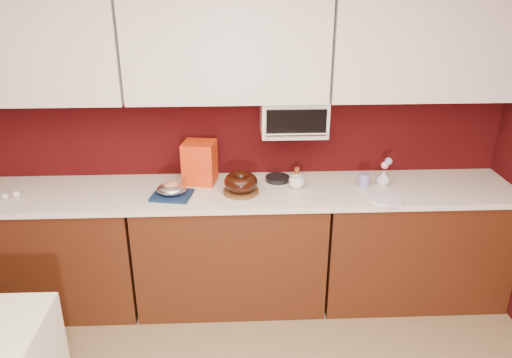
{
  "coord_description": "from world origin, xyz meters",
  "views": [
    {
      "loc": [
        0.04,
        -1.22,
        2.31
      ],
      "look_at": [
        0.18,
        1.84,
        1.02
      ],
      "focal_mm": 35.0,
      "sensor_mm": 36.0,
      "label": 1
    }
  ],
  "objects_px": {
    "bundt_cake": "(241,182)",
    "foil_ham_nest": "(171,189)",
    "blue_jar": "(364,180)",
    "flower_vase": "(383,177)",
    "toaster_oven": "(294,116)",
    "pandoro_box": "(200,162)",
    "coffee_mug": "(297,181)"
  },
  "relations": [
    {
      "from": "toaster_oven",
      "to": "blue_jar",
      "type": "xyz_separation_m",
      "value": [
        0.5,
        -0.14,
        -0.43
      ]
    },
    {
      "from": "coffee_mug",
      "to": "blue_jar",
      "type": "height_order",
      "value": "coffee_mug"
    },
    {
      "from": "pandoro_box",
      "to": "blue_jar",
      "type": "bearing_deg",
      "value": 4.12
    },
    {
      "from": "toaster_oven",
      "to": "bundt_cake",
      "type": "xyz_separation_m",
      "value": [
        -0.37,
        -0.22,
        -0.39
      ]
    },
    {
      "from": "toaster_oven",
      "to": "flower_vase",
      "type": "distance_m",
      "value": 0.77
    },
    {
      "from": "foil_ham_nest",
      "to": "blue_jar",
      "type": "relative_size",
      "value": 2.17
    },
    {
      "from": "blue_jar",
      "to": "pandoro_box",
      "type": "bearing_deg",
      "value": 173.72
    },
    {
      "from": "toaster_oven",
      "to": "pandoro_box",
      "type": "relative_size",
      "value": 1.5
    },
    {
      "from": "blue_jar",
      "to": "flower_vase",
      "type": "xyz_separation_m",
      "value": [
        0.14,
        0.02,
        0.01
      ]
    },
    {
      "from": "bundt_cake",
      "to": "foil_ham_nest",
      "type": "distance_m",
      "value": 0.47
    },
    {
      "from": "toaster_oven",
      "to": "flower_vase",
      "type": "relative_size",
      "value": 3.93
    },
    {
      "from": "flower_vase",
      "to": "pandoro_box",
      "type": "bearing_deg",
      "value": 175.2
    },
    {
      "from": "bundt_cake",
      "to": "coffee_mug",
      "type": "xyz_separation_m",
      "value": [
        0.39,
        0.07,
        -0.03
      ]
    },
    {
      "from": "foil_ham_nest",
      "to": "pandoro_box",
      "type": "distance_m",
      "value": 0.32
    },
    {
      "from": "pandoro_box",
      "to": "coffee_mug",
      "type": "distance_m",
      "value": 0.7
    },
    {
      "from": "bundt_cake",
      "to": "pandoro_box",
      "type": "relative_size",
      "value": 0.76
    },
    {
      "from": "foil_ham_nest",
      "to": "toaster_oven",
      "type": "bearing_deg",
      "value": 17.15
    },
    {
      "from": "coffee_mug",
      "to": "flower_vase",
      "type": "distance_m",
      "value": 0.62
    },
    {
      "from": "toaster_oven",
      "to": "bundt_cake",
      "type": "distance_m",
      "value": 0.59
    },
    {
      "from": "flower_vase",
      "to": "toaster_oven",
      "type": "bearing_deg",
      "value": 168.95
    },
    {
      "from": "pandoro_box",
      "to": "toaster_oven",
      "type": "bearing_deg",
      "value": 11.72
    },
    {
      "from": "bundt_cake",
      "to": "blue_jar",
      "type": "xyz_separation_m",
      "value": [
        0.87,
        0.08,
        -0.03
      ]
    },
    {
      "from": "flower_vase",
      "to": "blue_jar",
      "type": "bearing_deg",
      "value": -172.62
    },
    {
      "from": "pandoro_box",
      "to": "blue_jar",
      "type": "xyz_separation_m",
      "value": [
        1.16,
        -0.13,
        -0.1
      ]
    },
    {
      "from": "coffee_mug",
      "to": "flower_vase",
      "type": "height_order",
      "value": "flower_vase"
    },
    {
      "from": "foil_ham_nest",
      "to": "blue_jar",
      "type": "distance_m",
      "value": 1.34
    },
    {
      "from": "bundt_cake",
      "to": "pandoro_box",
      "type": "xyz_separation_m",
      "value": [
        -0.29,
        0.21,
        0.07
      ]
    },
    {
      "from": "bundt_cake",
      "to": "coffee_mug",
      "type": "distance_m",
      "value": 0.39
    },
    {
      "from": "toaster_oven",
      "to": "foil_ham_nest",
      "type": "bearing_deg",
      "value": -162.85
    },
    {
      "from": "bundt_cake",
      "to": "foil_ham_nest",
      "type": "relative_size",
      "value": 1.14
    },
    {
      "from": "toaster_oven",
      "to": "bundt_cake",
      "type": "bearing_deg",
      "value": -149.26
    },
    {
      "from": "bundt_cake",
      "to": "blue_jar",
      "type": "distance_m",
      "value": 0.87
    }
  ]
}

